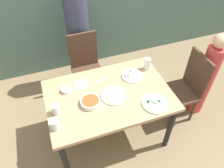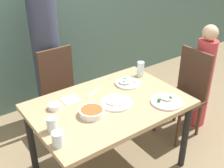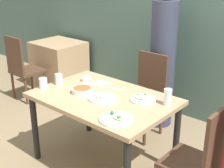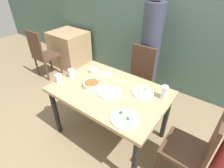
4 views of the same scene
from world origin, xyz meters
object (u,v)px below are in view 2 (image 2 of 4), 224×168
(plate_rice_adult, at_px, (127,83))
(glass_water_tall, at_px, (141,69))
(person_child, at_px, (202,80))
(person_adult, at_px, (47,56))
(chair_adult_spot, at_px, (63,91))
(bowl_curry, at_px, (92,112))
(chair_child_spot, at_px, (185,92))

(plate_rice_adult, height_order, glass_water_tall, glass_water_tall)
(glass_water_tall, bearing_deg, person_child, -17.56)
(person_child, relative_size, plate_rice_adult, 5.03)
(person_adult, bearing_deg, chair_adult_spot, -90.00)
(chair_adult_spot, xyz_separation_m, bowl_curry, (-0.16, -0.85, 0.26))
(chair_child_spot, distance_m, bowl_curry, 1.23)
(person_adult, relative_size, bowl_curry, 8.61)
(chair_child_spot, height_order, bowl_curry, chair_child_spot)
(plate_rice_adult, bearing_deg, glass_water_tall, 15.05)
(chair_child_spot, bearing_deg, chair_adult_spot, -126.69)
(person_child, relative_size, bowl_curry, 5.98)
(person_adult, distance_m, bowl_curry, 1.17)
(person_adult, height_order, plate_rice_adult, person_adult)
(chair_child_spot, distance_m, glass_water_tall, 0.59)
(person_adult, relative_size, glass_water_tall, 11.56)
(chair_adult_spot, xyz_separation_m, person_adult, (-0.00, 0.31, 0.30))
(chair_adult_spot, relative_size, glass_water_tall, 6.45)
(chair_adult_spot, height_order, plate_rice_adult, chair_adult_spot)
(chair_adult_spot, xyz_separation_m, person_child, (1.31, -0.78, 0.06))
(chair_child_spot, bearing_deg, glass_water_tall, -116.88)
(plate_rice_adult, relative_size, glass_water_tall, 1.60)
(plate_rice_adult, bearing_deg, person_child, -10.15)
(chair_adult_spot, bearing_deg, bowl_curry, -100.66)
(chair_adult_spot, distance_m, person_child, 1.53)
(person_adult, bearing_deg, person_child, -39.79)
(chair_child_spot, xyz_separation_m, person_child, (0.27, -0.00, 0.06))
(plate_rice_adult, xyz_separation_m, glass_water_tall, (0.22, 0.06, 0.06))
(chair_child_spot, height_order, plate_rice_adult, chair_child_spot)
(chair_adult_spot, relative_size, person_adult, 0.56)
(bowl_curry, bearing_deg, person_child, 2.63)
(person_adult, distance_m, person_child, 1.72)
(person_adult, xyz_separation_m, glass_water_tall, (0.60, -0.87, 0.01))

